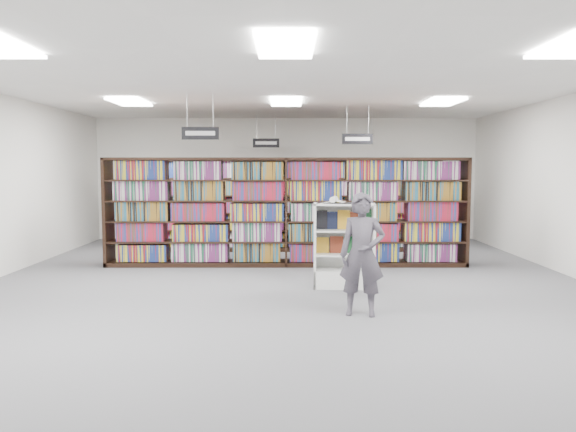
{
  "coord_description": "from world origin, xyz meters",
  "views": [
    {
      "loc": [
        0.02,
        -8.89,
        1.92
      ],
      "look_at": [
        0.03,
        0.5,
        1.1
      ],
      "focal_mm": 35.0,
      "sensor_mm": 36.0,
      "label": 1
    }
  ],
  "objects_px": {
    "open_book": "(335,201)",
    "shopper": "(362,254)",
    "endcap_display": "(344,258)",
    "bookshelf_row_near": "(286,212)"
  },
  "relations": [
    {
      "from": "endcap_display",
      "to": "open_book",
      "type": "height_order",
      "value": "open_book"
    },
    {
      "from": "open_book",
      "to": "shopper",
      "type": "height_order",
      "value": "shopper"
    },
    {
      "from": "bookshelf_row_near",
      "to": "open_book",
      "type": "distance_m",
      "value": 2.18
    },
    {
      "from": "bookshelf_row_near",
      "to": "shopper",
      "type": "distance_m",
      "value": 3.87
    },
    {
      "from": "open_book",
      "to": "endcap_display",
      "type": "bearing_deg",
      "value": 23.3
    },
    {
      "from": "bookshelf_row_near",
      "to": "endcap_display",
      "type": "relative_size",
      "value": 5.19
    },
    {
      "from": "shopper",
      "to": "bookshelf_row_near",
      "type": "bearing_deg",
      "value": 114.91
    },
    {
      "from": "endcap_display",
      "to": "open_book",
      "type": "distance_m",
      "value": 0.93
    },
    {
      "from": "open_book",
      "to": "shopper",
      "type": "xyz_separation_m",
      "value": [
        0.22,
        -1.72,
        -0.58
      ]
    },
    {
      "from": "shopper",
      "to": "endcap_display",
      "type": "bearing_deg",
      "value": 102.09
    }
  ]
}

